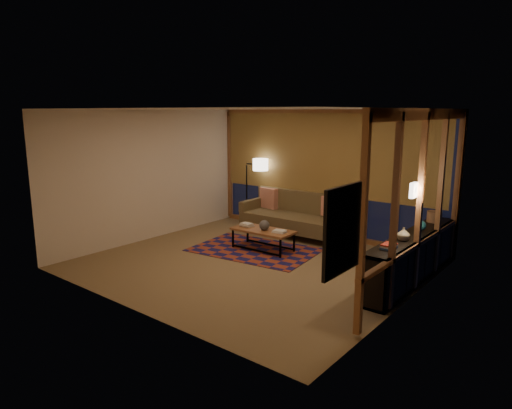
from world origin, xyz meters
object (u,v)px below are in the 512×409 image
Objects in this scene: sofa at (293,215)px; coffee_table at (263,240)px; bookshelf at (413,257)px; floor_lamp at (247,192)px.

sofa is 1.85× the size of coffee_table.
bookshelf is at bearing -20.32° from sofa.
coffee_table is 2.87m from bookshelf.
bookshelf is at bearing -23.03° from floor_lamp.
coffee_table is 2.12m from floor_lamp.
bookshelf is (2.86, 0.22, 0.18)m from coffee_table.
floor_lamp is at bearing 136.97° from coffee_table.
floor_lamp reaches higher than coffee_table.
floor_lamp is at bearing 165.72° from bookshelf.
sofa is 1.25m from coffee_table.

